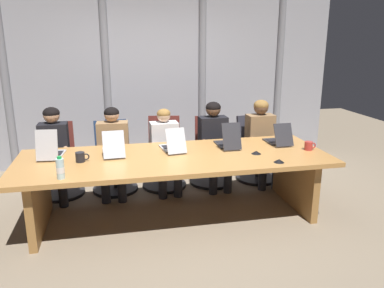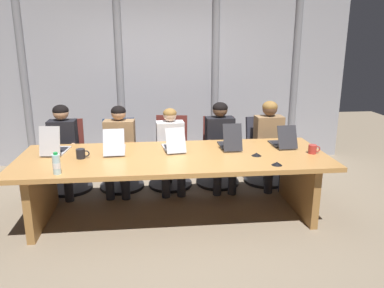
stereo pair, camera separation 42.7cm
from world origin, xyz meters
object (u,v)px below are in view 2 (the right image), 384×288
(laptop_right_end, at_px, (283,142))
(laptop_right_mid, at_px, (230,143))
(person_center, at_px, (171,145))
(person_right_end, at_px, (270,138))
(office_chair_left_end, at_px, (69,164))
(office_chair_right_end, at_px, (264,158))
(person_left_end, at_px, (62,145))
(laptop_left_mid, at_px, (115,147))
(office_chair_right_mid, at_px, (218,159))
(office_chair_center, at_px, (171,160))
(laptop_center, at_px, (173,145))
(coffee_mug_near, at_px, (313,149))
(person_right_mid, at_px, (221,140))
(coffee_mug_far, at_px, (81,154))
(conference_mic_left_side, at_px, (256,154))
(conference_mic_middle, at_px, (277,164))
(water_bottle_primary, at_px, (56,164))
(office_chair_left_mid, at_px, (121,163))
(laptop_left_end, at_px, (55,148))
(person_left_mid, at_px, (119,144))

(laptop_right_end, bearing_deg, laptop_right_mid, 88.69)
(person_center, xyz_separation_m, person_right_end, (1.36, 0.01, 0.05))
(office_chair_left_end, bearing_deg, office_chair_right_end, 83.31)
(office_chair_left_end, distance_m, person_left_end, 0.36)
(laptop_left_mid, bearing_deg, office_chair_right_mid, -63.01)
(laptop_right_mid, relative_size, office_chair_center, 0.48)
(laptop_center, bearing_deg, laptop_right_mid, -96.27)
(laptop_right_mid, xyz_separation_m, coffee_mug_near, (0.89, -0.33, -0.01))
(person_right_mid, relative_size, coffee_mug_far, 8.08)
(laptop_right_mid, bearing_deg, office_chair_center, 41.26)
(coffee_mug_near, height_order, conference_mic_left_side, coffee_mug_near)
(conference_mic_middle, bearing_deg, office_chair_center, 125.29)
(office_chair_right_mid, bearing_deg, laptop_center, -31.68)
(office_chair_right_mid, xyz_separation_m, conference_mic_middle, (0.36, -1.44, 0.40))
(laptop_left_mid, relative_size, office_chair_left_end, 0.53)
(laptop_left_mid, height_order, water_bottle_primary, laptop_left_mid)
(person_left_end, distance_m, person_right_mid, 2.08)
(office_chair_left_mid, height_order, coffee_mug_near, office_chair_left_mid)
(laptop_left_end, distance_m, laptop_right_mid, 2.01)
(laptop_right_mid, xyz_separation_m, person_left_end, (-2.07, 0.59, -0.13))
(laptop_center, relative_size, coffee_mug_far, 3.23)
(laptop_right_end, relative_size, conference_mic_middle, 3.83)
(laptop_left_end, distance_m, office_chair_right_end, 2.82)
(office_chair_right_mid, relative_size, conference_mic_left_side, 8.36)
(laptop_left_end, height_order, conference_mic_middle, laptop_left_end)
(laptop_right_end, xyz_separation_m, person_right_mid, (-0.65, 0.59, -0.12))
(conference_mic_left_side, bearing_deg, laptop_left_end, 171.30)
(coffee_mug_far, relative_size, conference_mic_left_side, 1.31)
(laptop_right_end, bearing_deg, office_chair_right_mid, 39.53)
(water_bottle_primary, height_order, coffee_mug_far, water_bottle_primary)
(person_left_mid, height_order, coffee_mug_near, person_left_mid)
(laptop_left_mid, relative_size, laptop_right_mid, 1.07)
(laptop_center, xyz_separation_m, laptop_right_end, (1.32, 0.02, -0.00))
(laptop_center, height_order, office_chair_right_mid, laptop_center)
(person_right_end, xyz_separation_m, conference_mic_left_side, (-0.46, -0.95, 0.08))
(office_chair_right_end, distance_m, person_right_end, 0.36)
(office_chair_center, relative_size, person_center, 0.87)
(laptop_right_end, height_order, water_bottle_primary, laptop_right_end)
(laptop_left_end, bearing_deg, conference_mic_left_side, -92.77)
(person_left_mid, bearing_deg, conference_mic_middle, 56.68)
(office_chair_center, relative_size, conference_mic_left_side, 8.62)
(office_chair_left_mid, bearing_deg, laptop_left_mid, -5.67)
(laptop_left_end, relative_size, office_chair_left_end, 0.47)
(person_center, height_order, water_bottle_primary, person_center)
(office_chair_center, relative_size, person_right_mid, 0.82)
(laptop_center, relative_size, person_right_end, 0.40)
(office_chair_right_mid, bearing_deg, person_left_mid, -73.87)
(laptop_right_end, distance_m, water_bottle_primary, 2.59)
(laptop_center, height_order, person_right_end, person_right_end)
(coffee_mug_near, bearing_deg, laptop_center, 168.44)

